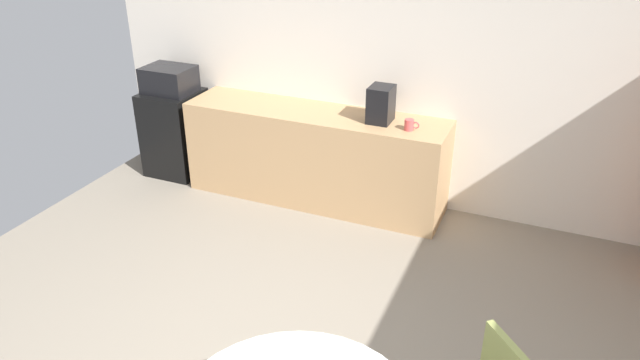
{
  "coord_description": "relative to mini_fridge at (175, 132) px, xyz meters",
  "views": [
    {
      "loc": [
        1.34,
        -2.1,
        2.81
      ],
      "look_at": [
        -0.11,
        1.3,
        0.95
      ],
      "focal_mm": 33.66,
      "sensor_mm": 36.0,
      "label": 1
    }
  ],
  "objects": [
    {
      "name": "counter_block",
      "position": [
        1.59,
        0.0,
        0.01
      ],
      "size": [
        2.48,
        0.6,
        0.9
      ],
      "primitive_type": "cube",
      "color": "tan",
      "rests_on": "ground_plane"
    },
    {
      "name": "coffee_maker",
      "position": [
        2.22,
        0.0,
        0.62
      ],
      "size": [
        0.2,
        0.24,
        0.32
      ],
      "primitive_type": "cube",
      "color": "black",
      "rests_on": "counter_block"
    },
    {
      "name": "mini_fridge",
      "position": [
        0.0,
        0.0,
        0.0
      ],
      "size": [
        0.54,
        0.54,
        0.88
      ],
      "primitive_type": "cube",
      "color": "black",
      "rests_on": "ground_plane"
    },
    {
      "name": "wall_back",
      "position": [
        2.33,
        0.35,
        0.86
      ],
      "size": [
        6.0,
        0.1,
        2.6
      ],
      "primitive_type": "cube",
      "color": "silver",
      "rests_on": "ground_plane"
    },
    {
      "name": "mug_white",
      "position": [
        2.51,
        -0.1,
        0.51
      ],
      "size": [
        0.13,
        0.08,
        0.09
      ],
      "color": "#D84C4C",
      "rests_on": "counter_block"
    },
    {
      "name": "microwave",
      "position": [
        0.0,
        0.0,
        0.57
      ],
      "size": [
        0.48,
        0.38,
        0.26
      ],
      "primitive_type": "cube",
      "color": "black",
      "rests_on": "mini_fridge"
    }
  ]
}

